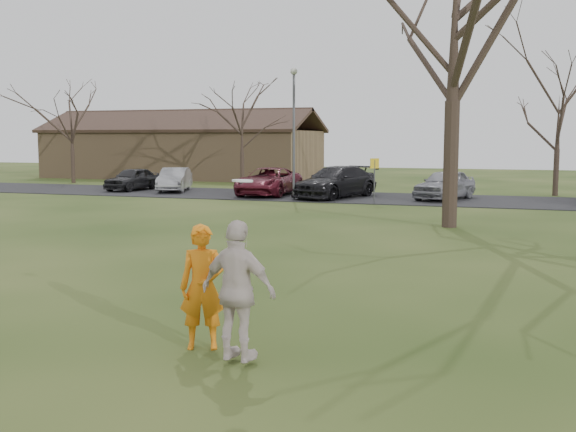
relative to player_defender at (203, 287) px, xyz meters
The scene contains 14 objects.
ground 0.95m from the player_defender, 85.12° to the right, with size 120.00×120.00×0.00m, color #1E380F.
parking_strip 24.68m from the player_defender, 89.93° to the left, with size 62.00×6.50×0.04m, color black.
player_defender is the anchor object (origin of this frame).
car_0 29.99m from the player_defender, 123.53° to the left, with size 1.52×3.78×1.29m, color #232326.
car_1 28.65m from the player_defender, 119.05° to the left, with size 1.37×3.94×1.30m, color #9B9BA0.
car_2 25.63m from the player_defender, 108.33° to the left, with size 2.36×5.12×1.42m, color #571421.
car_3 24.49m from the player_defender, 100.39° to the left, with size 2.17×5.33×1.55m, color black.
car_4 24.80m from the player_defender, 88.05° to the left, with size 1.70×4.22×1.44m, color gray.
catching_play 0.92m from the player_defender, 33.57° to the right, with size 1.15×0.62×2.39m.
building 42.64m from the player_defender, 117.94° to the left, with size 20.60×8.50×5.14m.
lamp_post 23.16m from the player_defender, 105.08° to the left, with size 0.34×0.34×6.27m.
sign_yellow 21.76m from the player_defender, 95.20° to the left, with size 0.35×0.35×2.08m.
big_tree 16.01m from the player_defender, 82.12° to the left, with size 9.00×9.00×14.00m, color #352821, non-canonical shape.
small_tree_row 30.20m from the player_defender, 81.55° to the left, with size 55.00×5.90×8.50m.
Camera 1 is at (4.13, -8.15, 2.98)m, focal length 42.22 mm.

